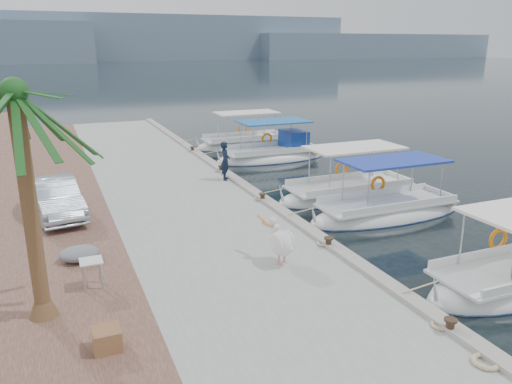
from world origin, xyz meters
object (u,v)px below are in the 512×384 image
fishing_caique_b (386,213)px  date_palm (14,94)px  fishing_caique_c (349,195)px  parked_car (56,198)px  fishing_caique_d (272,156)px  fishing_caique_e (245,145)px  fisherman (225,161)px  pelican (281,242)px

fishing_caique_b → date_palm: date_palm is taller
fishing_caique_c → parked_car: size_ratio=1.66×
fishing_caique_d → fishing_caique_e: (-0.11, 4.08, -0.07)m
fishing_caique_b → fishing_caique_d: size_ratio=1.01×
date_palm → fishing_caique_d: bearing=49.8°
fishing_caique_e → fisherman: fisherman is taller
fishing_caique_d → date_palm: date_palm is taller
fishing_caique_d → fishing_caique_e: size_ratio=1.00×
fishing_caique_b → parked_car: fishing_caique_b is taller
fishing_caique_d → parked_car: fishing_caique_d is taller
fisherman → fishing_caique_b: bearing=-118.7°
fishing_caique_e → parked_car: size_ratio=1.62×
fisherman → parked_car: size_ratio=0.43×
fishing_caique_b → pelican: (-6.05, -3.26, 1.02)m
fishing_caique_b → fishing_caique_d: same height
fishing_caique_c → fisherman: size_ratio=3.87×
fishing_caique_c → fishing_caique_e: 12.17m
fisherman → date_palm: (-7.68, -9.56, 4.06)m
fishing_caique_e → fishing_caique_d: bearing=-88.4°
fishing_caique_c → date_palm: 14.80m
fisherman → date_palm: size_ratio=0.29×
pelican → fishing_caique_e: bearing=71.6°
fishing_caique_e → pelican: size_ratio=4.07×
date_palm → fisherman: bearing=51.2°
fishing_caique_b → fishing_caique_e: 14.85m
fisherman → parked_car: bearing=132.0°
parked_car → fisherman: bearing=10.9°
fishing_caique_b → fisherman: bearing=127.8°
parked_car → fishing_caique_b: bearing=-23.9°
fisherman → date_palm: bearing=164.7°
parked_car → pelican: bearing=-57.5°
fishing_caique_d → date_palm: (-12.27, -14.54, 5.24)m
fishing_caique_b → fisherman: (-4.50, 5.80, 1.24)m
pelican → fisherman: (1.55, 9.07, 0.23)m
fishing_caique_b → pelican: fishing_caique_b is taller
fishing_caique_c → date_palm: date_palm is taller
fishing_caique_d → pelican: bearing=-113.6°
fishing_caique_b → fisherman: size_ratio=3.82×
fishing_caique_b → date_palm: (-12.19, -3.76, 5.31)m
fisherman → parked_car: fisherman is taller
fishing_caique_e → pelican: fishing_caique_e is taller
fishing_caique_e → fisherman: bearing=-116.3°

